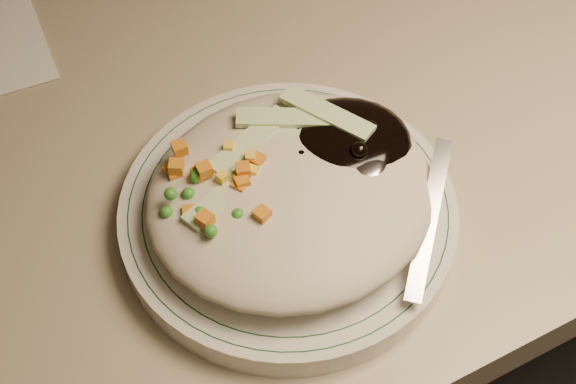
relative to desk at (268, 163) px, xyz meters
name	(u,v)px	position (x,y,z in m)	size (l,w,h in m)	color
desk	(268,163)	(0.00, 0.00, 0.00)	(1.40, 0.70, 0.74)	tan
plate	(288,215)	(-0.08, -0.20, 0.21)	(0.23, 0.23, 0.02)	silver
plate_rim	(288,206)	(-0.08, -0.20, 0.22)	(0.22, 0.22, 0.00)	#144723
meal	(294,185)	(-0.08, -0.20, 0.24)	(0.21, 0.19, 0.05)	#BBB398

